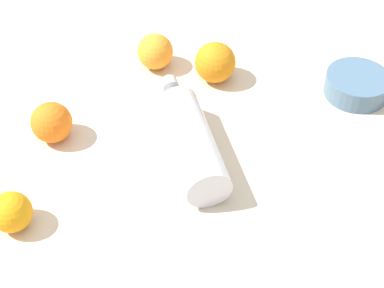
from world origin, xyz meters
TOP-DOWN VIEW (x-y plane):
  - ground_plane at (0.00, 0.00)m, footprint 2.40×2.40m
  - water_bottle at (0.01, -0.03)m, footprint 0.21×0.27m
  - orange_0 at (0.15, -0.24)m, footprint 0.07×0.07m
  - orange_1 at (-0.18, -0.13)m, footprint 0.08×0.08m
  - orange_2 at (-0.12, -0.25)m, footprint 0.07×0.07m
  - orange_3 at (0.31, -0.12)m, footprint 0.06×0.06m
  - ceramic_bowl at (-0.33, 0.10)m, footprint 0.12×0.12m

SIDE VIEW (x-z plane):
  - ground_plane at x=0.00m, z-range 0.00..0.00m
  - ceramic_bowl at x=-0.33m, z-range 0.00..0.04m
  - orange_3 at x=0.31m, z-range 0.00..0.06m
  - orange_2 at x=-0.12m, z-range 0.00..0.07m
  - orange_0 at x=0.15m, z-range 0.00..0.07m
  - water_bottle at x=0.01m, z-range 0.00..0.08m
  - orange_1 at x=-0.18m, z-range 0.00..0.08m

